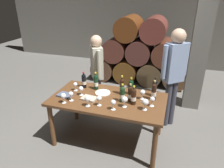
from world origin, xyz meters
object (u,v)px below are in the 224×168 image
object	(u,v)px
wine_bottle_3	(122,94)
wine_bottle_4	(131,87)
wine_bottle_8	(96,82)
wine_glass_3	(75,85)
wine_glass_0	(71,94)
serving_plate	(103,93)
wine_glass_7	(125,100)
wine_glass_4	(152,100)
taster_seated_left	(97,69)
wine_glass_9	(145,102)
dining_table	(108,104)
leather_ledger	(89,98)
wine_bottle_0	(84,81)
sommelier_presenting	(174,70)
wine_bottle_7	(154,88)
wine_glass_1	(99,99)
wine_glass_5	(113,103)
wine_bottle_2	(122,86)
tasting_notebook	(65,95)
wine_glass_2	(63,96)
wine_glass_6	(81,89)
wine_glass_10	(88,99)
wine_bottle_6	(134,96)
wine_bottle_5	(154,92)
wine_glass_8	(143,93)

from	to	relation	value
wine_bottle_3	wine_bottle_4	bearing A→B (deg)	75.81
wine_bottle_8	wine_glass_3	distance (m)	0.33
wine_glass_0	serving_plate	distance (m)	0.52
wine_bottle_8	wine_glass_7	world-z (taller)	wine_bottle_8
wine_glass_4	taster_seated_left	xyz separation A→B (m)	(-1.11, 0.75, 0.06)
wine_glass_7	wine_glass_9	xyz separation A→B (m)	(0.28, 0.01, 0.00)
dining_table	leather_ledger	xyz separation A→B (m)	(-0.26, -0.11, 0.11)
wine_bottle_0	wine_bottle_3	size ratio (longest dim) A/B	0.98
wine_bottle_4	sommelier_presenting	world-z (taller)	sommelier_presenting
wine_bottle_7	serving_plate	size ratio (longest dim) A/B	1.28
wine_glass_4	leather_ledger	world-z (taller)	wine_glass_4
wine_glass_1	taster_seated_left	world-z (taller)	taster_seated_left
wine_bottle_0	wine_bottle_7	distance (m)	1.15
sommelier_presenting	wine_glass_5	bearing A→B (deg)	-124.92
wine_bottle_3	wine_glass_0	bearing A→B (deg)	-164.21
wine_bottle_7	wine_bottle_2	bearing A→B (deg)	-169.99
tasting_notebook	leather_ledger	size ratio (longest dim) A/B	1.00
wine_glass_0	sommelier_presenting	bearing A→B (deg)	35.35
wine_glass_2	serving_plate	size ratio (longest dim) A/B	0.64
wine_glass_3	wine_glass_4	bearing A→B (deg)	-5.60
wine_glass_1	wine_glass_4	xyz separation A→B (m)	(0.71, 0.21, -0.00)
wine_glass_9	dining_table	bearing A→B (deg)	164.83
wine_glass_0	serving_plate	xyz separation A→B (m)	(0.35, 0.37, -0.10)
wine_glass_6	leather_ledger	distance (m)	0.21
wine_glass_0	wine_glass_3	bearing A→B (deg)	106.32
wine_glass_10	dining_table	bearing A→B (deg)	57.08
wine_bottle_6	wine_glass_3	xyz separation A→B (m)	(-0.98, 0.15, -0.02)
wine_bottle_2	wine_bottle_5	xyz separation A→B (m)	(0.49, -0.04, 0.00)
wine_bottle_2	wine_bottle_0	bearing A→B (deg)	176.00
wine_bottle_5	wine_bottle_6	bearing A→B (deg)	-139.17
wine_bottle_8	wine_glass_4	xyz separation A→B (m)	(0.94, -0.27, -0.03)
wine_glass_7	wine_bottle_0	bearing A→B (deg)	152.64
wine_bottle_3	wine_glass_5	distance (m)	0.26
wine_glass_5	wine_glass_9	bearing A→B (deg)	16.94
wine_bottle_2	wine_glass_8	bearing A→B (deg)	-11.49
dining_table	wine_glass_0	xyz separation A→B (m)	(-0.49, -0.23, 0.19)
wine_glass_5	wine_glass_6	xyz separation A→B (m)	(-0.59, 0.25, 0.00)
wine_glass_4	wine_glass_6	bearing A→B (deg)	179.93
wine_bottle_6	sommelier_presenting	size ratio (longest dim) A/B	0.16
wine_glass_5	leather_ledger	size ratio (longest dim) A/B	0.67
leather_ledger	taster_seated_left	world-z (taller)	taster_seated_left
wine_glass_9	wine_bottle_6	bearing A→B (deg)	150.20
wine_glass_2	wine_glass_6	world-z (taller)	wine_glass_2
wine_glass_5	taster_seated_left	distance (m)	1.18
wine_bottle_6	wine_glass_5	world-z (taller)	wine_bottle_6
wine_bottle_5	tasting_notebook	distance (m)	1.34
wine_bottle_5	sommelier_presenting	size ratio (longest dim) A/B	0.18
wine_glass_5	wine_glass_9	distance (m)	0.43
wine_bottle_3	wine_glass_7	size ratio (longest dim) A/B	1.75
wine_bottle_3	tasting_notebook	size ratio (longest dim) A/B	1.27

